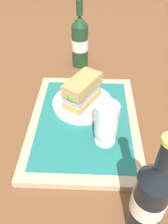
# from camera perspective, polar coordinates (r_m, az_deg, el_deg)

# --- Properties ---
(ground_plane) EXTENTS (3.00, 3.00, 0.00)m
(ground_plane) POSITION_cam_1_polar(r_m,az_deg,el_deg) (0.72, 0.00, -2.98)
(ground_plane) COLOR brown
(tray) EXTENTS (0.44, 0.32, 0.02)m
(tray) POSITION_cam_1_polar(r_m,az_deg,el_deg) (0.71, 0.00, -2.41)
(tray) COLOR tan
(tray) RESTS_ON ground_plane
(placemat) EXTENTS (0.38, 0.27, 0.00)m
(placemat) POSITION_cam_1_polar(r_m,az_deg,el_deg) (0.70, 0.00, -1.79)
(placemat) COLOR #1E6B66
(placemat) RESTS_ON tray
(plate) EXTENTS (0.19, 0.19, 0.01)m
(plate) POSITION_cam_1_polar(r_m,az_deg,el_deg) (0.75, -0.36, 2.19)
(plate) COLOR white
(plate) RESTS_ON placemat
(sandwich) EXTENTS (0.14, 0.12, 0.08)m
(sandwich) POSITION_cam_1_polar(r_m,az_deg,el_deg) (0.71, -0.52, 5.15)
(sandwich) COLOR tan
(sandwich) RESTS_ON plate
(beer_glass) EXTENTS (0.06, 0.06, 0.12)m
(beer_glass) POSITION_cam_1_polar(r_m,az_deg,el_deg) (0.60, 5.45, -2.64)
(beer_glass) COLOR silver
(beer_glass) RESTS_ON placemat
(beer_bottle) EXTENTS (0.07, 0.07, 0.27)m
(beer_bottle) POSITION_cam_1_polar(r_m,az_deg,el_deg) (0.47, 15.69, -19.53)
(beer_bottle) COLOR black
(beer_bottle) RESTS_ON ground_plane
(second_bottle) EXTENTS (0.07, 0.07, 0.27)m
(second_bottle) POSITION_cam_1_polar(r_m,az_deg,el_deg) (0.95, -1.00, 16.86)
(second_bottle) COLOR #19381E
(second_bottle) RESTS_ON ground_plane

